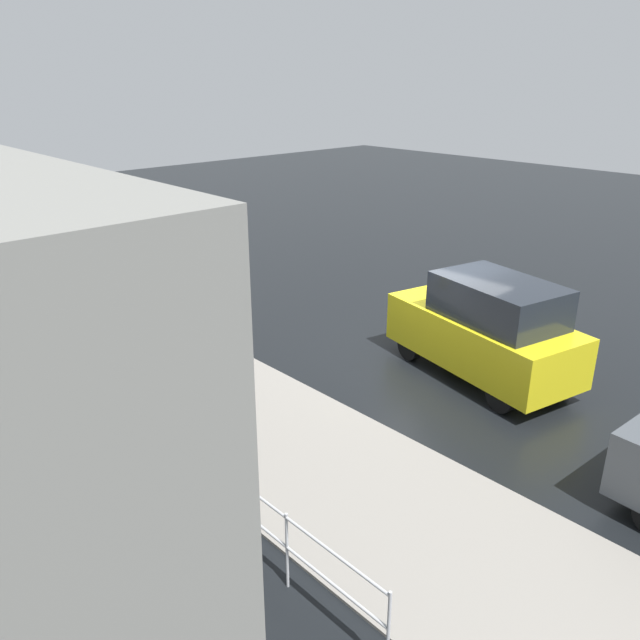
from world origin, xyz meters
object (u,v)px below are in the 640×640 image
at_px(sign_post, 172,294).
at_px(fire_hydrant, 189,329).
at_px(pedestrian, 169,295).
at_px(moving_hatchback, 486,328).

bearing_deg(sign_post, fire_hydrant, -44.43).
bearing_deg(fire_hydrant, sign_post, 135.57).
distance_m(pedestrian, sign_post, 1.92).
distance_m(moving_hatchback, fire_hydrant, 6.33).
bearing_deg(fire_hydrant, moving_hatchback, -146.78).
height_order(fire_hydrant, pedestrian, pedestrian).
bearing_deg(pedestrian, fire_hydrant, 175.62).
height_order(pedestrian, sign_post, sign_post).
relative_size(fire_hydrant, sign_post, 0.33).
relative_size(moving_hatchback, sign_post, 1.74).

